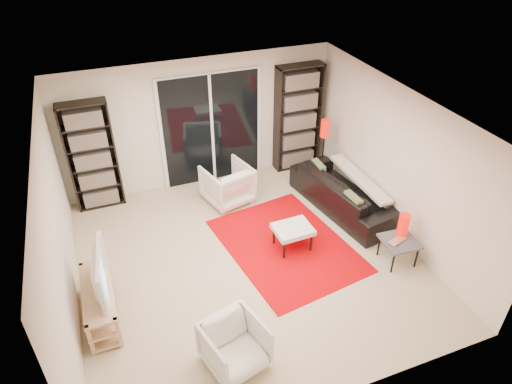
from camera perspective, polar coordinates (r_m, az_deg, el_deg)
floor at (r=7.13m, az=-1.02°, el=-8.36°), size 5.00×5.00×0.00m
wall_back at (r=8.47m, az=-7.00°, el=8.58°), size 5.00×0.02×2.40m
wall_front at (r=4.70m, az=9.83°, el=-16.62°), size 5.00×0.02×2.40m
wall_left at (r=6.17m, az=-23.58°, el=-5.03°), size 0.02×5.00×2.40m
wall_right at (r=7.47m, az=17.23°, el=3.53°), size 0.02×5.00×2.40m
ceiling at (r=5.79m, az=-1.26°, el=9.49°), size 5.00×5.00×0.02m
sliding_door at (r=8.55m, az=-5.57°, el=7.80°), size 1.92×0.08×2.16m
bookshelf_left at (r=8.24m, az=-19.79°, el=4.18°), size 0.80×0.30×1.95m
bookshelf_right at (r=8.98m, az=5.26°, el=9.18°), size 0.90×0.30×2.10m
tv_stand at (r=6.47m, az=-18.90°, el=-12.93°), size 0.39×1.21×0.50m
tv at (r=6.12m, az=-19.61°, el=-9.56°), size 0.22×0.98×0.56m
rug at (r=7.38m, az=3.77°, el=-6.63°), size 2.09×2.61×0.01m
sofa at (r=8.15m, az=10.98°, el=-0.09°), size 1.20×2.29×0.64m
armchair_back at (r=8.18m, az=-3.58°, el=1.00°), size 0.93×0.95×0.71m
armchair_front at (r=5.65m, az=-2.68°, el=-18.64°), size 0.82×0.84×0.63m
ottoman at (r=7.13m, az=4.62°, el=-4.76°), size 0.59×0.49×0.40m
side_table at (r=7.19m, az=17.49°, el=-6.06°), size 0.53×0.53×0.40m
laptop at (r=7.11m, az=17.51°, el=-6.02°), size 0.35×0.28×0.02m
table_lamp at (r=7.16m, az=17.93°, el=-3.97°), size 0.17×0.17×0.37m
floor_lamp at (r=8.66m, az=8.55°, el=7.01°), size 0.19×0.19×1.23m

